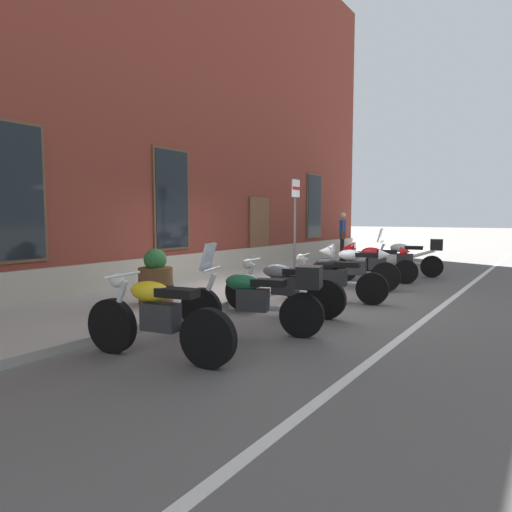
% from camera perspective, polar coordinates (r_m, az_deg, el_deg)
% --- Properties ---
extents(ground_plane, '(140.00, 140.00, 0.00)m').
position_cam_1_polar(ground_plane, '(9.60, 2.72, -4.98)').
color(ground_plane, '#565451').
extents(sidewalk, '(29.51, 3.11, 0.12)m').
position_cam_1_polar(sidewalk, '(10.47, -4.58, -3.82)').
color(sidewalk, gray).
rests_on(sidewalk, ground_plane).
extents(lane_stripe, '(29.51, 0.12, 0.01)m').
position_cam_1_polar(lane_stripe, '(8.43, 21.78, -6.71)').
color(lane_stripe, silver).
rests_on(lane_stripe, ground_plane).
extents(brick_pub_facade, '(23.51, 7.78, 10.80)m').
position_cam_1_polar(brick_pub_facade, '(14.83, -22.25, 19.19)').
color(brick_pub_facade, maroon).
rests_on(brick_pub_facade, ground_plane).
extents(motorcycle_yellow_naked, '(0.65, 2.02, 0.99)m').
position_cam_1_polar(motorcycle_yellow_naked, '(5.34, -12.63, -7.76)').
color(motorcycle_yellow_naked, black).
rests_on(motorcycle_yellow_naked, ground_plane).
extents(motorcycle_green_touring, '(0.95, 2.07, 1.28)m').
position_cam_1_polar(motorcycle_green_touring, '(6.34, 0.23, -5.22)').
color(motorcycle_green_touring, black).
rests_on(motorcycle_green_touring, ground_plane).
extents(motorcycle_grey_naked, '(0.62, 2.20, 0.93)m').
position_cam_1_polar(motorcycle_grey_naked, '(7.63, 3.26, -3.96)').
color(motorcycle_grey_naked, black).
rests_on(motorcycle_grey_naked, ground_plane).
extents(motorcycle_black_naked, '(0.69, 2.12, 0.93)m').
position_cam_1_polar(motorcycle_black_naked, '(8.87, 9.65, -2.80)').
color(motorcycle_black_naked, black).
rests_on(motorcycle_black_naked, ground_plane).
extents(motorcycle_white_sport, '(0.70, 2.04, 1.05)m').
position_cam_1_polar(motorcycle_white_sport, '(10.43, 12.00, -1.13)').
color(motorcycle_white_sport, black).
rests_on(motorcycle_white_sport, ground_plane).
extents(motorcycle_red_sport, '(0.76, 2.05, 1.03)m').
position_cam_1_polar(motorcycle_red_sport, '(11.78, 14.59, -0.53)').
color(motorcycle_red_sport, black).
rests_on(motorcycle_red_sport, ground_plane).
extents(motorcycle_silver_touring, '(0.82, 2.10, 1.34)m').
position_cam_1_polar(motorcycle_silver_touring, '(13.24, 18.81, -0.05)').
color(motorcycle_silver_touring, black).
rests_on(motorcycle_silver_touring, ground_plane).
extents(pedestrian_blue_top, '(0.61, 0.40, 1.71)m').
position_cam_1_polar(pedestrian_blue_top, '(16.05, 10.98, 2.84)').
color(pedestrian_blue_top, black).
rests_on(pedestrian_blue_top, sidewalk).
extents(parking_sign, '(0.36, 0.07, 2.52)m').
position_cam_1_polar(parking_sign, '(11.50, 5.02, 5.39)').
color(parking_sign, '#4C4C51').
rests_on(parking_sign, sidewalk).
extents(barrel_planter, '(0.63, 0.63, 0.99)m').
position_cam_1_polar(barrel_planter, '(8.11, -12.70, -3.07)').
color(barrel_planter, brown).
rests_on(barrel_planter, sidewalk).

